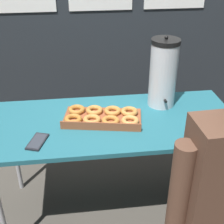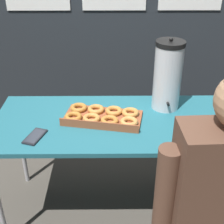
% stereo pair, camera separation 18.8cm
% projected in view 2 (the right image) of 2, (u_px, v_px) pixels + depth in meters
% --- Properties ---
extents(ground_plane, '(12.00, 12.00, 0.00)m').
position_uv_depth(ground_plane, '(115.00, 206.00, 2.28)').
color(ground_plane, '#4C473F').
extents(folding_table, '(1.50, 0.66, 0.74)m').
position_uv_depth(folding_table, '(116.00, 127.00, 1.94)').
color(folding_table, '#236675').
rests_on(folding_table, ground).
extents(donut_box, '(0.51, 0.33, 0.05)m').
position_uv_depth(donut_box, '(103.00, 116.00, 1.91)').
color(donut_box, brown).
rests_on(donut_box, folding_table).
extents(coffee_urn, '(0.18, 0.20, 0.47)m').
position_uv_depth(coffee_urn, '(168.00, 76.00, 1.95)').
color(coffee_urn, silver).
rests_on(coffee_urn, folding_table).
extents(cell_phone, '(0.12, 0.17, 0.01)m').
position_uv_depth(cell_phone, '(35.00, 136.00, 1.75)').
color(cell_phone, black).
rests_on(cell_phone, folding_table).
extents(person_seated, '(0.62, 0.27, 1.31)m').
position_uv_depth(person_seated, '(219.00, 211.00, 1.44)').
color(person_seated, '#33332D').
rests_on(person_seated, ground).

